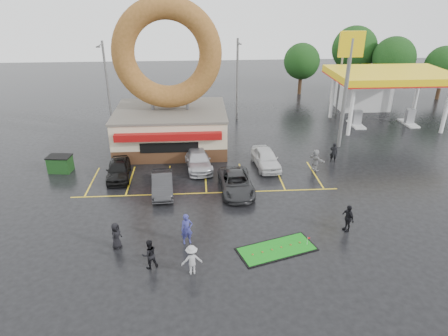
{
  "coord_description": "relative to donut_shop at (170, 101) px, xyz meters",
  "views": [
    {
      "loc": [
        -0.49,
        -22.97,
        14.31
      ],
      "look_at": [
        1.3,
        3.03,
        2.2
      ],
      "focal_mm": 32.0,
      "sensor_mm": 36.0,
      "label": 1
    }
  ],
  "objects": [
    {
      "name": "person_blackjkt",
      "position": [
        -0.34,
        -17.96,
        -3.59
      ],
      "size": [
        1.05,
        0.95,
        1.75
      ],
      "primitive_type": "imported",
      "rotation": [
        0.0,
        0.0,
        3.56
      ],
      "color": "black",
      "rests_on": "ground"
    },
    {
      "name": "dumpster",
      "position": [
        -9.0,
        -4.93,
        -3.81
      ],
      "size": [
        1.93,
        1.4,
        1.3
      ],
      "primitive_type": "cube",
      "rotation": [
        0.0,
        0.0,
        -0.12
      ],
      "color": "#1C481B",
      "rests_on": "ground"
    },
    {
      "name": "person_cameraman",
      "position": [
        11.75,
        -15.13,
        -3.56
      ],
      "size": [
        0.72,
        1.14,
        1.81
      ],
      "primitive_type": "imported",
      "rotation": [
        0.0,
        0.0,
        -1.29
      ],
      "color": "black",
      "rests_on": "ground"
    },
    {
      "name": "tree_far_a",
      "position": [
        29.0,
        17.03,
        0.72
      ],
      "size": [
        5.6,
        5.6,
        8.0
      ],
      "color": "#332114",
      "rests_on": "ground"
    },
    {
      "name": "tree_far_d",
      "position": [
        17.0,
        19.03,
        0.07
      ],
      "size": [
        4.9,
        4.9,
        7.0
      ],
      "color": "#332114",
      "rests_on": "ground"
    },
    {
      "name": "person_bystander",
      "position": [
        -2.48,
        -15.99,
        -3.64
      ],
      "size": [
        0.79,
        0.95,
        1.66
      ],
      "primitive_type": "imported",
      "rotation": [
        0.0,
        0.0,
        1.2
      ],
      "color": "black",
      "rests_on": "ground"
    },
    {
      "name": "ground",
      "position": [
        3.0,
        -12.97,
        -4.46
      ],
      "size": [
        120.0,
        120.0,
        0.0
      ],
      "primitive_type": "plane",
      "color": "black",
      "rests_on": "ground"
    },
    {
      "name": "putting_green",
      "position": [
        6.95,
        -16.86,
        -4.43
      ],
      "size": [
        5.01,
        3.32,
        0.58
      ],
      "color": "black",
      "rests_on": "ground"
    },
    {
      "name": "gas_station",
      "position": [
        23.0,
        7.97,
        -0.77
      ],
      "size": [
        12.3,
        13.65,
        5.9
      ],
      "color": "silver",
      "rests_on": "ground"
    },
    {
      "name": "tree_far_c",
      "position": [
        25.0,
        21.03,
        1.37
      ],
      "size": [
        6.3,
        6.3,
        9.0
      ],
      "color": "#332114",
      "rests_on": "ground"
    },
    {
      "name": "person_walker_near",
      "position": [
        12.2,
        -6.16,
        -3.53
      ],
      "size": [
        1.31,
        1.79,
        1.87
      ],
      "primitive_type": "imported",
      "rotation": [
        0.0,
        0.0,
        2.07
      ],
      "color": "gray",
      "rests_on": "ground"
    },
    {
      "name": "person_hoodie",
      "position": [
        1.98,
        -18.61,
        -3.59
      ],
      "size": [
        1.23,
        0.83,
        1.75
      ],
      "primitive_type": "imported",
      "rotation": [
        0.0,
        0.0,
        3.31
      ],
      "color": "#9A9A9D",
      "rests_on": "ground"
    },
    {
      "name": "car_grey",
      "position": [
        5.24,
        -9.47,
        -3.76
      ],
      "size": [
        2.58,
        5.19,
        1.42
      ],
      "primitive_type": "imported",
      "rotation": [
        0.0,
        0.0,
        0.05
      ],
      "color": "#2A2A2C",
      "rests_on": "ground"
    },
    {
      "name": "shell_sign",
      "position": [
        16.0,
        -0.97,
        2.91
      ],
      "size": [
        2.2,
        0.36,
        10.6
      ],
      "color": "slate",
      "rests_on": "ground"
    },
    {
      "name": "car_dgrey",
      "position": [
        -0.26,
        -9.24,
        -3.75
      ],
      "size": [
        1.84,
        4.44,
        1.43
      ],
      "primitive_type": "imported",
      "rotation": [
        0.0,
        0.0,
        0.08
      ],
      "color": "#29282B",
      "rests_on": "ground"
    },
    {
      "name": "streetlight_mid",
      "position": [
        7.0,
        7.95,
        0.32
      ],
      "size": [
        0.4,
        2.21,
        9.0
      ],
      "color": "slate",
      "rests_on": "ground"
    },
    {
      "name": "car_black",
      "position": [
        -3.97,
        -6.46,
        -3.72
      ],
      "size": [
        2.16,
        4.54,
        1.5
      ],
      "primitive_type": "imported",
      "rotation": [
        0.0,
        0.0,
        0.09
      ],
      "color": "black",
      "rests_on": "ground"
    },
    {
      "name": "streetlight_right",
      "position": [
        19.0,
        8.95,
        0.32
      ],
      "size": [
        0.4,
        2.21,
        9.0
      ],
      "color": "slate",
      "rests_on": "ground"
    },
    {
      "name": "person_walker_far",
      "position": [
        14.28,
        -4.52,
        -3.58
      ],
      "size": [
        0.75,
        0.63,
        1.77
      ],
      "primitive_type": "imported",
      "rotation": [
        0.0,
        0.0,
        2.77
      ],
      "color": "black",
      "rests_on": "ground"
    },
    {
      "name": "car_silver",
      "position": [
        2.43,
        -4.97,
        -3.74
      ],
      "size": [
        2.63,
        5.2,
        1.45
      ],
      "primitive_type": "imported",
      "rotation": [
        0.0,
        0.0,
        0.12
      ],
      "color": "#B6B6BC",
      "rests_on": "ground"
    },
    {
      "name": "donut_shop",
      "position": [
        0.0,
        0.0,
        0.0
      ],
      "size": [
        10.2,
        8.7,
        13.5
      ],
      "color": "#472B19",
      "rests_on": "ground"
    },
    {
      "name": "car_white",
      "position": [
        8.19,
        -5.17,
        -3.68
      ],
      "size": [
        2.28,
        4.74,
        1.56
      ],
      "primitive_type": "imported",
      "rotation": [
        0.0,
        0.0,
        0.1
      ],
      "color": "silver",
      "rests_on": "ground"
    },
    {
      "name": "streetlight_left",
      "position": [
        -7.0,
        6.95,
        0.32
      ],
      "size": [
        0.4,
        2.21,
        9.0
      ],
      "color": "slate",
      "rests_on": "ground"
    },
    {
      "name": "tree_far_b",
      "position": [
        35.0,
        15.03,
        0.07
      ],
      "size": [
        4.9,
        4.9,
        7.0
      ],
      "color": "#332114",
      "rests_on": "ground"
    },
    {
      "name": "person_blue",
      "position": [
        1.67,
        -15.8,
        -3.49
      ],
      "size": [
        0.8,
        0.62,
        1.96
      ],
      "primitive_type": "imported",
      "rotation": [
        0.0,
        0.0,
        0.23
      ],
      "color": "navy",
      "rests_on": "ground"
    }
  ]
}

